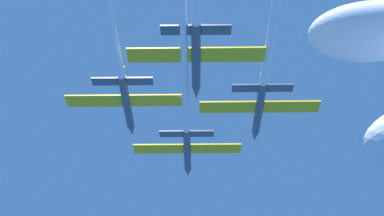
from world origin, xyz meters
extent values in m
cylinder|color=#4C5660|center=(-0.79, 0.40, -0.50)|extent=(1.10, 9.97, 1.10)
cone|color=#4C5660|center=(-0.79, 6.48, -0.50)|extent=(1.08, 2.19, 1.08)
ellipsoid|color=black|center=(-0.79, 2.59, -0.03)|extent=(0.77, 1.99, 0.55)
cube|color=yellow|center=(-5.13, -0.10, -0.50)|extent=(7.58, 2.19, 0.24)
cube|color=yellow|center=(3.55, -0.10, -0.50)|extent=(7.58, 2.19, 0.24)
cube|color=yellow|center=(-0.79, -3.59, 0.85)|extent=(0.29, 1.80, 1.60)
cube|color=#4C5660|center=(-3.04, -3.79, -0.50)|extent=(3.41, 1.32, 0.24)
cube|color=#4C5660|center=(1.46, -3.79, -0.50)|extent=(3.41, 1.32, 0.24)
cylinder|color=white|center=(-0.79, -21.78, -0.50)|extent=(0.99, 34.38, 0.99)
cylinder|color=#4C5660|center=(-8.87, -9.69, 0.27)|extent=(1.10, 9.97, 1.10)
cone|color=#4C5660|center=(-8.87, -3.61, 0.27)|extent=(1.08, 2.19, 1.08)
ellipsoid|color=black|center=(-8.87, -7.50, 0.73)|extent=(0.77, 1.99, 0.55)
cube|color=yellow|center=(-13.21, -10.19, 0.27)|extent=(7.58, 2.19, 0.24)
cube|color=yellow|center=(-4.54, -10.19, 0.27)|extent=(7.58, 2.19, 0.24)
cube|color=yellow|center=(-8.87, -13.68, 1.61)|extent=(0.29, 1.80, 1.60)
cube|color=#4C5660|center=(-11.13, -13.88, 0.27)|extent=(3.41, 1.32, 0.24)
cube|color=#4C5660|center=(-6.62, -13.88, 0.27)|extent=(3.41, 1.32, 0.24)
cylinder|color=#4C5660|center=(9.21, -8.80, -0.26)|extent=(1.10, 9.97, 1.10)
cone|color=#4C5660|center=(9.21, -2.72, -0.26)|extent=(1.08, 2.19, 1.08)
ellipsoid|color=black|center=(9.21, -6.61, 0.21)|extent=(0.77, 1.99, 0.55)
cube|color=yellow|center=(4.87, -9.30, -0.26)|extent=(7.58, 2.19, 0.24)
cube|color=yellow|center=(13.55, -9.30, -0.26)|extent=(7.58, 2.19, 0.24)
cube|color=yellow|center=(9.21, -12.79, 1.09)|extent=(0.29, 1.80, 1.60)
cube|color=#4C5660|center=(6.96, -12.99, -0.26)|extent=(3.41, 1.32, 0.24)
cube|color=#4C5660|center=(11.46, -12.99, -0.26)|extent=(3.41, 1.32, 0.24)
cylinder|color=#4C5660|center=(0.63, -18.67, -0.71)|extent=(1.10, 9.97, 1.10)
cone|color=#4C5660|center=(0.63, -12.59, -0.71)|extent=(1.08, 2.19, 1.08)
ellipsoid|color=black|center=(0.63, -16.48, -0.25)|extent=(0.77, 1.99, 0.55)
cube|color=yellow|center=(-3.71, -19.17, -0.71)|extent=(7.58, 2.19, 0.24)
cube|color=yellow|center=(4.97, -19.17, -0.71)|extent=(7.58, 2.19, 0.24)
cube|color=yellow|center=(0.63, -22.66, 0.63)|extent=(0.29, 1.80, 1.60)
cube|color=#4C5660|center=(-1.62, -22.86, -0.71)|extent=(3.41, 1.32, 0.24)
cube|color=#4C5660|center=(2.89, -22.86, -0.71)|extent=(3.41, 1.32, 0.24)
ellipsoid|color=white|center=(28.33, -9.94, 14.58)|extent=(20.01, 11.01, 7.00)
camera|label=1|loc=(0.54, -52.95, -38.74)|focal=40.12mm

